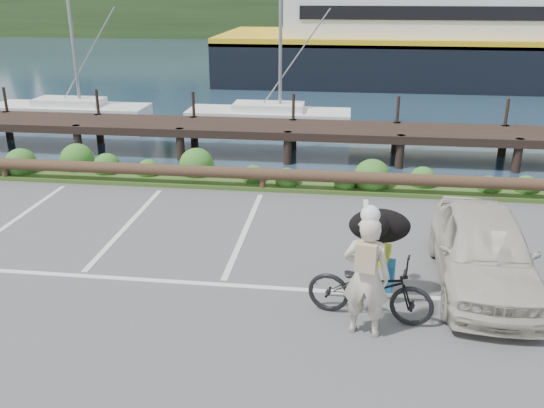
{
  "coord_description": "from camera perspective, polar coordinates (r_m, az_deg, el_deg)",
  "views": [
    {
      "loc": [
        2.0,
        -9.12,
        4.89
      ],
      "look_at": [
        0.73,
        0.8,
        1.1
      ],
      "focal_mm": 38.0,
      "sensor_mm": 36.0,
      "label": 1
    }
  ],
  "objects": [
    {
      "name": "parked_car",
      "position": [
        10.51,
        20.23,
        -4.31
      ],
      "size": [
        1.76,
        3.98,
        1.33
      ],
      "primitive_type": "imported",
      "rotation": [
        0.0,
        0.0,
        -0.05
      ],
      "color": "beige",
      "rests_on": "ground"
    },
    {
      "name": "log_rail",
      "position": [
        14.7,
        -0.95,
        1.34
      ],
      "size": [
        32.0,
        0.3,
        0.6
      ],
      "primitive_type": null,
      "color": "#443021",
      "rests_on": "ground"
    },
    {
      "name": "cyclist",
      "position": [
        8.52,
        9.33,
        -7.11
      ],
      "size": [
        0.77,
        0.58,
        1.9
      ],
      "primitive_type": "imported",
      "rotation": [
        0.0,
        0.0,
        2.94
      ],
      "color": "beige",
      "rests_on": "ground"
    },
    {
      "name": "harbor_backdrop",
      "position": [
        87.78,
        6.53,
        17.46
      ],
      "size": [
        170.0,
        160.0,
        30.0
      ],
      "color": "#1C3044",
      "rests_on": "ground"
    },
    {
      "name": "dog",
      "position": [
        9.34,
        10.61,
        -2.14
      ],
      "size": [
        0.66,
        1.06,
        0.57
      ],
      "primitive_type": "ellipsoid",
      "rotation": [
        0.0,
        0.0,
        1.37
      ],
      "color": "black",
      "rests_on": "bicycle"
    },
    {
      "name": "bicycle",
      "position": [
        9.12,
        9.68,
        -8.23
      ],
      "size": [
        2.06,
        1.06,
        1.03
      ],
      "primitive_type": "imported",
      "rotation": [
        0.0,
        0.0,
        1.37
      ],
      "color": "black",
      "rests_on": "ground"
    },
    {
      "name": "vegetation_strip",
      "position": [
        15.34,
        -0.57,
        2.38
      ],
      "size": [
        34.0,
        1.6,
        0.1
      ],
      "primitive_type": "cube",
      "color": "#3D5B21",
      "rests_on": "ground"
    },
    {
      "name": "ground",
      "position": [
        10.54,
        -4.53,
        -6.96
      ],
      "size": [
        72.0,
        72.0,
        0.0
      ],
      "primitive_type": "plane",
      "color": "#4D4E50"
    }
  ]
}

